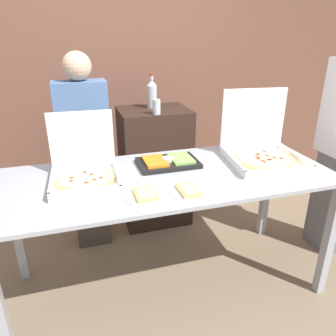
{
  "coord_description": "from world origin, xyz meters",
  "views": [
    {
      "loc": [
        -0.56,
        -1.85,
        1.76
      ],
      "look_at": [
        0.0,
        0.0,
        0.94
      ],
      "focal_mm": 35.0,
      "sensor_mm": 36.0,
      "label": 1
    }
  ],
  "objects_px": {
    "pizza_box_near_left": "(84,170)",
    "person_guest_cap": "(86,152)",
    "paper_plate_front_left": "(145,195)",
    "soda_bottle": "(152,94)",
    "soda_can_silver": "(157,107)",
    "pizza_box_far_right": "(261,149)",
    "veggie_tray": "(168,162)",
    "paper_plate_front_right": "(189,191)"
  },
  "relations": [
    {
      "from": "pizza_box_near_left",
      "to": "paper_plate_front_right",
      "type": "distance_m",
      "value": 0.66
    },
    {
      "from": "paper_plate_front_left",
      "to": "soda_can_silver",
      "type": "height_order",
      "value": "soda_can_silver"
    },
    {
      "from": "paper_plate_front_right",
      "to": "paper_plate_front_left",
      "type": "height_order",
      "value": "same"
    },
    {
      "from": "pizza_box_near_left",
      "to": "person_guest_cap",
      "type": "distance_m",
      "value": 0.67
    },
    {
      "from": "pizza_box_far_right",
      "to": "soda_bottle",
      "type": "bearing_deg",
      "value": 127.85
    },
    {
      "from": "paper_plate_front_right",
      "to": "soda_can_silver",
      "type": "relative_size",
      "value": 1.81
    },
    {
      "from": "pizza_box_far_right",
      "to": "paper_plate_front_right",
      "type": "height_order",
      "value": "pizza_box_far_right"
    },
    {
      "from": "pizza_box_near_left",
      "to": "paper_plate_front_left",
      "type": "bearing_deg",
      "value": -42.8
    },
    {
      "from": "pizza_box_far_right",
      "to": "person_guest_cap",
      "type": "xyz_separation_m",
      "value": [
        -1.19,
        0.67,
        -0.13
      ]
    },
    {
      "from": "pizza_box_near_left",
      "to": "soda_can_silver",
      "type": "xyz_separation_m",
      "value": [
        0.65,
        0.68,
        0.21
      ]
    },
    {
      "from": "pizza_box_far_right",
      "to": "veggie_tray",
      "type": "height_order",
      "value": "pizza_box_far_right"
    },
    {
      "from": "soda_bottle",
      "to": "person_guest_cap",
      "type": "relative_size",
      "value": 0.18
    },
    {
      "from": "pizza_box_far_right",
      "to": "soda_bottle",
      "type": "relative_size",
      "value": 1.88
    },
    {
      "from": "pizza_box_near_left",
      "to": "paper_plate_front_right",
      "type": "xyz_separation_m",
      "value": [
        0.56,
        -0.34,
        -0.06
      ]
    },
    {
      "from": "veggie_tray",
      "to": "paper_plate_front_right",
      "type": "bearing_deg",
      "value": -90.75
    },
    {
      "from": "soda_bottle",
      "to": "soda_can_silver",
      "type": "distance_m",
      "value": 0.25
    },
    {
      "from": "veggie_tray",
      "to": "soda_bottle",
      "type": "relative_size",
      "value": 1.4
    },
    {
      "from": "paper_plate_front_left",
      "to": "soda_can_silver",
      "type": "relative_size",
      "value": 1.96
    },
    {
      "from": "soda_bottle",
      "to": "pizza_box_far_right",
      "type": "bearing_deg",
      "value": -59.14
    },
    {
      "from": "paper_plate_front_left",
      "to": "paper_plate_front_right",
      "type": "bearing_deg",
      "value": -5.91
    },
    {
      "from": "paper_plate_front_left",
      "to": "veggie_tray",
      "type": "relative_size",
      "value": 0.59
    },
    {
      "from": "veggie_tray",
      "to": "soda_bottle",
      "type": "height_order",
      "value": "soda_bottle"
    },
    {
      "from": "person_guest_cap",
      "to": "paper_plate_front_left",
      "type": "bearing_deg",
      "value": 105.45
    },
    {
      "from": "paper_plate_front_right",
      "to": "veggie_tray",
      "type": "height_order",
      "value": "veggie_tray"
    },
    {
      "from": "person_guest_cap",
      "to": "paper_plate_front_right",
      "type": "bearing_deg",
      "value": 117.62
    },
    {
      "from": "pizza_box_far_right",
      "to": "paper_plate_front_left",
      "type": "bearing_deg",
      "value": -154.76
    },
    {
      "from": "pizza_box_near_left",
      "to": "paper_plate_front_right",
      "type": "relative_size",
      "value": 1.95
    },
    {
      "from": "pizza_box_far_right",
      "to": "person_guest_cap",
      "type": "distance_m",
      "value": 1.37
    },
    {
      "from": "pizza_box_near_left",
      "to": "soda_can_silver",
      "type": "distance_m",
      "value": 0.96
    },
    {
      "from": "soda_can_silver",
      "to": "person_guest_cap",
      "type": "relative_size",
      "value": 0.08
    },
    {
      "from": "person_guest_cap",
      "to": "pizza_box_far_right",
      "type": "bearing_deg",
      "value": 150.74
    },
    {
      "from": "person_guest_cap",
      "to": "soda_can_silver",
      "type": "bearing_deg",
      "value": -177.43
    },
    {
      "from": "pizza_box_far_right",
      "to": "soda_can_silver",
      "type": "relative_size",
      "value": 4.49
    },
    {
      "from": "pizza_box_near_left",
      "to": "pizza_box_far_right",
      "type": "bearing_deg",
      "value": 2.23
    },
    {
      "from": "pizza_box_far_right",
      "to": "soda_can_silver",
      "type": "bearing_deg",
      "value": 137.08
    },
    {
      "from": "pizza_box_far_right",
      "to": "pizza_box_near_left",
      "type": "bearing_deg",
      "value": -173.51
    },
    {
      "from": "paper_plate_front_right",
      "to": "pizza_box_far_right",
      "type": "bearing_deg",
      "value": 26.27
    },
    {
      "from": "soda_can_silver",
      "to": "veggie_tray",
      "type": "bearing_deg",
      "value": -97.66
    },
    {
      "from": "pizza_box_far_right",
      "to": "pizza_box_near_left",
      "type": "xyz_separation_m",
      "value": [
        -1.23,
        0.01,
        -0.01
      ]
    },
    {
      "from": "pizza_box_far_right",
      "to": "veggie_tray",
      "type": "bearing_deg",
      "value": 177.76
    },
    {
      "from": "paper_plate_front_right",
      "to": "soda_bottle",
      "type": "distance_m",
      "value": 1.32
    },
    {
      "from": "soda_bottle",
      "to": "person_guest_cap",
      "type": "distance_m",
      "value": 0.79
    }
  ]
}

